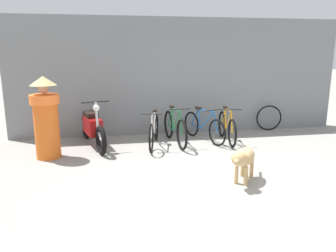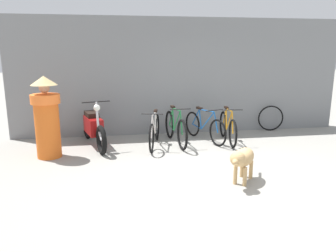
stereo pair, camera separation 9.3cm
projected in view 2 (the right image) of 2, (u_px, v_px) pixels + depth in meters
name	position (u px, v px, depth m)	size (l,w,h in m)	color
ground_plane	(221.00, 179.00, 5.39)	(60.00, 60.00, 0.00)	gray
shop_wall_back	(181.00, 77.00, 8.26)	(8.39, 0.20, 2.88)	slate
bicycle_0	(155.00, 131.00, 7.25)	(0.53, 1.60, 0.80)	black
bicycle_1	(175.00, 128.00, 7.41)	(0.46, 1.71, 0.87)	black
bicycle_2	(204.00, 127.00, 7.66)	(0.63, 1.57, 0.80)	black
bicycle_3	(228.00, 128.00, 7.57)	(0.46, 1.59, 0.83)	black
motorcycle	(93.00, 127.00, 7.22)	(0.71, 1.96, 1.06)	black
stray_dog	(243.00, 159.00, 5.17)	(0.72, 0.86, 0.61)	tan
person_in_robes	(47.00, 116.00, 6.36)	(0.78, 0.78, 1.61)	orange
spare_tire_left	(271.00, 118.00, 8.64)	(0.67, 0.13, 0.67)	black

